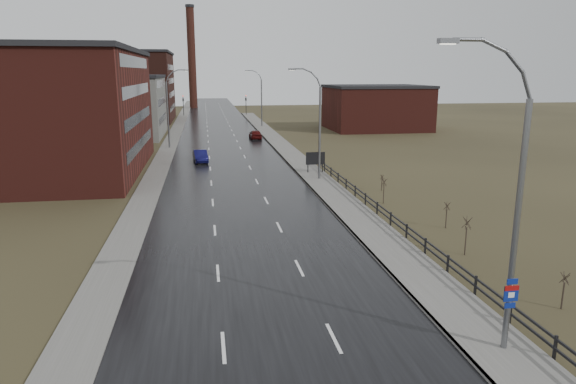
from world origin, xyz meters
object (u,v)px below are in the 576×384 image
object	(u,v)px
car_far	(255,135)
billboard	(315,159)
car_near	(200,156)
streetlight_main	(511,206)

from	to	relation	value
car_far	billboard	bearing A→B (deg)	96.00
billboard	car_near	distance (m)	15.71
streetlight_main	billboard	bearing A→B (deg)	89.04
billboard	car_near	xyz separation A→B (m)	(-12.52, 9.44, -0.91)
car_near	streetlight_main	bearing A→B (deg)	-81.33
car_far	car_near	bearing A→B (deg)	66.55
car_near	car_far	world-z (taller)	car_far
billboard	car_far	distance (m)	30.92
billboard	car_far	bearing A→B (deg)	96.69
car_near	car_far	bearing A→B (deg)	61.66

